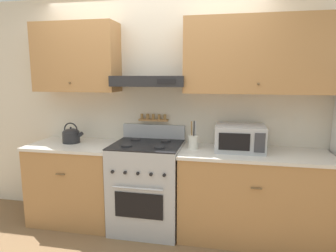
# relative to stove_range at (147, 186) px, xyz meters

# --- Properties ---
(ground_plane) EXTENTS (16.00, 16.00, 0.00)m
(ground_plane) POSITION_rel_stove_range_xyz_m (-0.00, -0.32, -0.48)
(ground_plane) COLOR brown
(wall_back) EXTENTS (5.20, 0.46, 2.55)m
(wall_back) POSITION_rel_stove_range_xyz_m (0.12, 0.29, 1.01)
(wall_back) COLOR beige
(wall_back) RESTS_ON ground_plane
(counter_left) EXTENTS (0.97, 0.66, 0.91)m
(counter_left) POSITION_rel_stove_range_xyz_m (-0.85, 0.02, -0.03)
(counter_left) COLOR #AD7A47
(counter_left) RESTS_ON ground_plane
(counter_right) EXTENTS (1.50, 0.66, 0.91)m
(counter_right) POSITION_rel_stove_range_xyz_m (1.12, 0.02, -0.03)
(counter_right) COLOR #AD7A47
(counter_right) RESTS_ON ground_plane
(stove_range) EXTENTS (0.73, 0.68, 1.11)m
(stove_range) POSITION_rel_stove_range_xyz_m (0.00, 0.00, 0.00)
(stove_range) COLOR #ADAFB5
(stove_range) RESTS_ON ground_plane
(tea_kettle) EXTENTS (0.25, 0.19, 0.23)m
(tea_kettle) POSITION_rel_stove_range_xyz_m (-0.91, 0.06, 0.52)
(tea_kettle) COLOR #232326
(tea_kettle) RESTS_ON counter_left
(microwave) EXTENTS (0.49, 0.40, 0.26)m
(microwave) POSITION_rel_stove_range_xyz_m (0.97, 0.07, 0.56)
(microwave) COLOR #ADAFB5
(microwave) RESTS_ON counter_right
(utensil_crock) EXTENTS (0.10, 0.10, 0.29)m
(utensil_crock) POSITION_rel_stove_range_xyz_m (0.49, 0.06, 0.51)
(utensil_crock) COLOR silver
(utensil_crock) RESTS_ON counter_right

